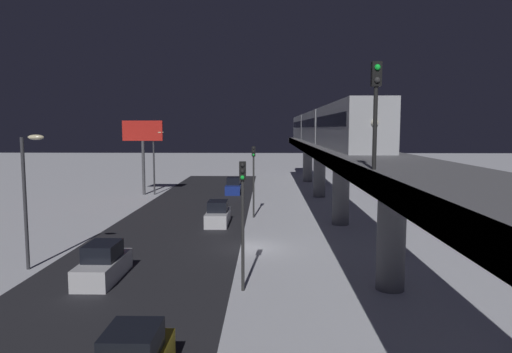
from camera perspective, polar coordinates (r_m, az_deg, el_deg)
ground_plane at (r=31.56m, az=-0.84°, el=-8.74°), size 240.00×240.00×0.00m
avenue_asphalt at (r=32.36m, az=-11.83°, el=-8.49°), size 11.00×94.21×0.01m
elevated_railway at (r=31.20m, az=12.52°, el=1.35°), size 5.00×94.21×6.44m
subway_train at (r=54.82m, az=7.80°, el=6.11°), size 2.94×55.47×3.40m
rail_signal at (r=18.11m, az=14.46°, el=9.46°), size 0.36×0.41×4.00m
sedan_blue at (r=57.40m, az=-2.76°, el=-1.29°), size 1.91×4.44×1.97m
sedan_white at (r=26.38m, az=-18.20°, el=-10.20°), size 1.80×4.59×1.97m
sedan_white_2 at (r=39.13m, az=-4.68°, el=-4.69°), size 1.80×4.41×1.97m
traffic_light_near at (r=22.62m, az=-1.64°, el=-3.74°), size 0.32×0.44×6.40m
traffic_light_mid at (r=41.42m, az=-0.30°, el=0.67°), size 0.32×0.44×6.40m
commercial_billboard at (r=57.42m, az=-13.70°, el=4.60°), size 4.80×0.36×8.90m
street_lamp_near at (r=28.96m, az=-26.12°, el=-0.99°), size 1.35×0.44×7.65m
street_lamp_far at (r=57.18m, az=-12.19°, el=2.61°), size 1.35×0.44×7.65m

